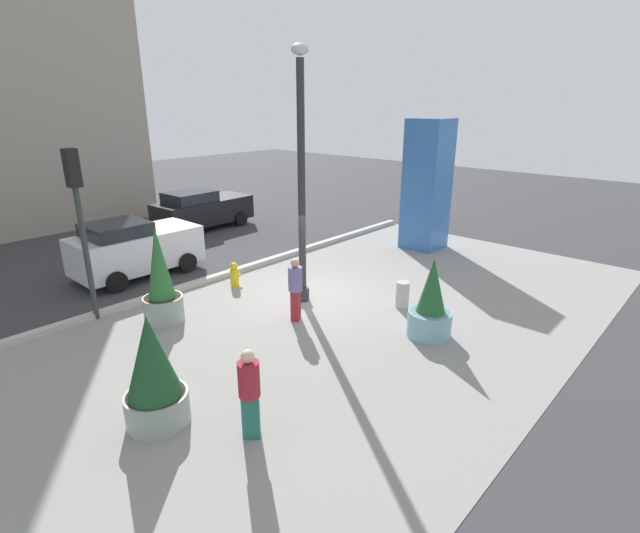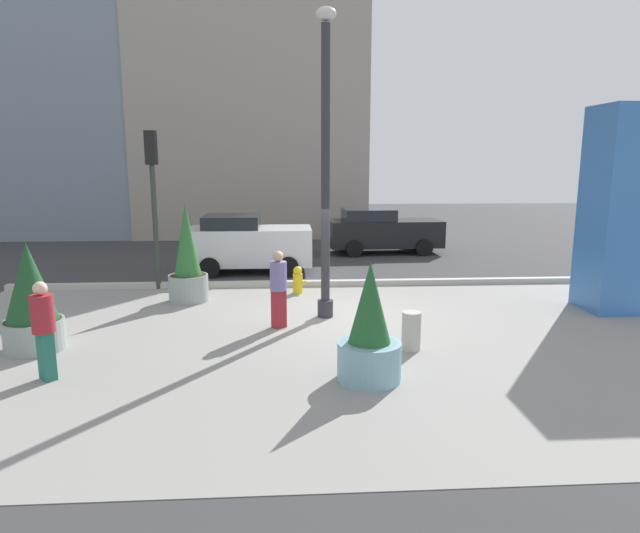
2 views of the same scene
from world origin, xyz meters
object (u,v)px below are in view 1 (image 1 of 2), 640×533
at_px(concrete_bollard, 402,295).
at_px(car_curb_east, 135,248).
at_px(art_pillar_blue, 427,185).
at_px(pedestrian_by_curb, 295,287).
at_px(fire_hydrant, 234,274).
at_px(lamp_post, 302,186).
at_px(traffic_light_corner, 79,208).
at_px(potted_plant_by_pillar, 153,376).
at_px(potted_plant_mid_plaza, 161,285).
at_px(pedestrian_on_sidewalk, 249,390).
at_px(potted_plant_near_right, 431,306).
at_px(car_far_lane, 202,209).

bearing_deg(concrete_bollard, car_curb_east, 114.48).
height_order(art_pillar_blue, pedestrian_by_curb, art_pillar_blue).
bearing_deg(fire_hydrant, lamp_post, -76.16).
distance_m(lamp_post, traffic_light_corner, 5.50).
bearing_deg(art_pillar_blue, potted_plant_by_pillar, -170.29).
bearing_deg(pedestrian_by_curb, concrete_bollard, -32.54).
bearing_deg(pedestrian_by_curb, potted_plant_mid_plaza, 133.74).
bearing_deg(concrete_bollard, fire_hydrant, 113.38).
bearing_deg(pedestrian_on_sidewalk, pedestrian_by_curb, 35.49).
distance_m(potted_plant_near_right, potted_plant_by_pillar, 6.38).
bearing_deg(potted_plant_mid_plaza, pedestrian_by_curb, -46.26).
xyz_separation_m(lamp_post, pedestrian_by_curb, (-1.06, -0.76, -2.34)).
relative_size(lamp_post, pedestrian_by_curb, 4.00).
distance_m(potted_plant_near_right, pedestrian_by_curb, 3.38).
relative_size(lamp_post, fire_hydrant, 8.94).
bearing_deg(potted_plant_by_pillar, pedestrian_by_curb, 14.26).
bearing_deg(fire_hydrant, car_curb_east, 116.11).
height_order(potted_plant_by_pillar, fire_hydrant, potted_plant_by_pillar).
xyz_separation_m(potted_plant_by_pillar, concrete_bollard, (7.13, -0.44, -0.58)).
xyz_separation_m(potted_plant_mid_plaza, concrete_bollard, (4.85, -4.04, -0.64)).
bearing_deg(potted_plant_mid_plaza, potted_plant_by_pillar, -122.22).
height_order(lamp_post, potted_plant_by_pillar, lamp_post).
bearing_deg(potted_plant_by_pillar, car_far_lane, 51.93).
height_order(potted_plant_mid_plaza, car_curb_east, potted_plant_mid_plaza).
bearing_deg(car_far_lane, potted_plant_by_pillar, -128.07).
bearing_deg(potted_plant_near_right, concrete_bollard, 54.23).
xyz_separation_m(potted_plant_near_right, potted_plant_by_pillar, (-6.11, 1.85, 0.17)).
bearing_deg(potted_plant_mid_plaza, concrete_bollard, -39.82).
xyz_separation_m(concrete_bollard, car_curb_east, (-3.57, 7.84, 0.55)).
distance_m(lamp_post, pedestrian_on_sidewalk, 6.36).
bearing_deg(traffic_light_corner, concrete_bollard, -42.90).
xyz_separation_m(lamp_post, art_pillar_blue, (6.95, 0.22, -0.87)).
bearing_deg(potted_plant_near_right, pedestrian_by_curb, 116.44).
height_order(traffic_light_corner, pedestrian_on_sidewalk, traffic_light_corner).
distance_m(art_pillar_blue, traffic_light_corner, 11.82).
bearing_deg(car_curb_east, lamp_post, -68.93).
bearing_deg(traffic_light_corner, potted_plant_near_right, -54.60).
bearing_deg(potted_plant_by_pillar, concrete_bollard, -3.52).
relative_size(art_pillar_blue, traffic_light_corner, 1.11).
height_order(pedestrian_by_curb, pedestrian_on_sidewalk, pedestrian_by_curb).
relative_size(art_pillar_blue, concrete_bollard, 6.41).
xyz_separation_m(fire_hydrant, concrete_bollard, (2.04, -4.72, 0.01)).
height_order(traffic_light_corner, car_far_lane, traffic_light_corner).
xyz_separation_m(lamp_post, concrete_bollard, (1.46, -2.37, -2.89)).
xyz_separation_m(lamp_post, potted_plant_mid_plaza, (-3.39, 1.67, -2.25)).
distance_m(potted_plant_mid_plaza, concrete_bollard, 6.35).
relative_size(potted_plant_by_pillar, pedestrian_by_curb, 1.24).
relative_size(art_pillar_blue, pedestrian_by_curb, 2.87).
height_order(lamp_post, pedestrian_by_curb, lamp_post).
distance_m(potted_plant_near_right, traffic_light_corner, 8.78).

